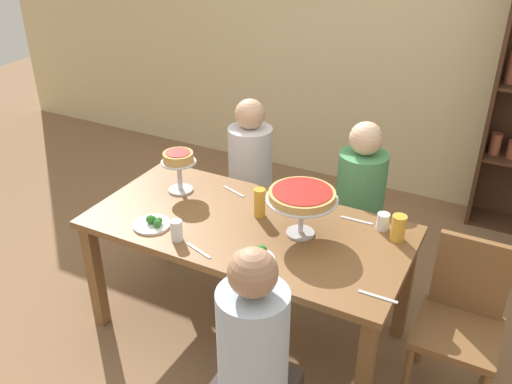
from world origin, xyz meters
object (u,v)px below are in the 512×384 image
(cutlery_knife_near, at_px, (198,251))
(cutlery_knife_far, at_px, (378,297))
(deep_dish_pizza_stand, at_px, (302,198))
(diner_near_right, at_px, (253,377))
(diner_far_left, at_px, (250,189))
(water_glass_clear_near, at_px, (177,230))
(personal_pizza_stand, at_px, (179,162))
(beer_glass_amber_short, at_px, (398,228))
(salad_plate_near_diner, at_px, (153,223))
(salad_plate_far_diner, at_px, (256,257))
(diner_far_right, at_px, (358,219))
(beer_glass_amber_tall, at_px, (260,203))
(water_glass_clear_far, at_px, (383,222))
(cutlery_fork_near, at_px, (234,191))
(cutlery_fork_far, at_px, (357,220))
(chair_head_east, at_px, (461,316))
(dining_table, at_px, (248,238))

(cutlery_knife_near, xyz_separation_m, cutlery_knife_far, (0.90, 0.07, 0.00))
(deep_dish_pizza_stand, bearing_deg, diner_near_right, -80.61)
(diner_far_left, relative_size, cutlery_knife_near, 6.39)
(water_glass_clear_near, bearing_deg, personal_pizza_stand, 122.67)
(beer_glass_amber_short, bearing_deg, diner_near_right, -109.39)
(salad_plate_near_diner, relative_size, salad_plate_far_diner, 0.97)
(personal_pizza_stand, relative_size, cutlery_knife_far, 1.41)
(diner_far_right, height_order, salad_plate_far_diner, diner_far_right)
(salad_plate_near_diner, distance_m, water_glass_clear_near, 0.20)
(salad_plate_far_diner, xyz_separation_m, beer_glass_amber_tall, (-0.18, 0.38, 0.06))
(personal_pizza_stand, bearing_deg, diner_far_right, 31.35)
(water_glass_clear_near, distance_m, water_glass_clear_far, 1.09)
(cutlery_knife_far, bearing_deg, cutlery_fork_near, 152.30)
(deep_dish_pizza_stand, distance_m, cutlery_knife_near, 0.59)
(salad_plate_near_diner, xyz_separation_m, cutlery_fork_far, (0.96, 0.56, -0.01))
(diner_near_right, relative_size, chair_head_east, 1.32)
(diner_far_left, distance_m, beer_glass_amber_tall, 0.83)
(chair_head_east, distance_m, salad_plate_near_diner, 1.65)
(diner_far_left, bearing_deg, salad_plate_far_diner, 29.55)
(salad_plate_near_diner, bearing_deg, cutlery_knife_far, -0.63)
(salad_plate_far_diner, bearing_deg, beer_glass_amber_short, 41.81)
(diner_far_right, distance_m, deep_dish_pizza_stand, 0.83)
(diner_far_right, relative_size, water_glass_clear_far, 12.26)
(dining_table, relative_size, chair_head_east, 2.01)
(cutlery_knife_near, height_order, cutlery_knife_far, same)
(diner_near_right, relative_size, cutlery_fork_near, 6.39)
(diner_near_right, bearing_deg, salad_plate_near_diner, 61.18)
(salad_plate_far_diner, xyz_separation_m, water_glass_clear_far, (0.47, 0.56, 0.02))
(salad_plate_far_diner, distance_m, cutlery_fork_near, 0.71)
(salad_plate_far_diner, bearing_deg, deep_dish_pizza_stand, 73.19)
(beer_glass_amber_tall, xyz_separation_m, beer_glass_amber_short, (0.74, 0.12, -0.01))
(dining_table, relative_size, salad_plate_far_diner, 8.36)
(cutlery_fork_near, bearing_deg, beer_glass_amber_tall, 165.60)
(diner_far_right, height_order, chair_head_east, diner_far_right)
(cutlery_knife_near, bearing_deg, deep_dish_pizza_stand, 62.61)
(deep_dish_pizza_stand, distance_m, personal_pizza_stand, 0.84)
(salad_plate_far_diner, bearing_deg, personal_pizza_stand, 150.15)
(salad_plate_far_diner, relative_size, beer_glass_amber_tall, 1.27)
(cutlery_fork_far, bearing_deg, salad_plate_near_diner, 29.07)
(diner_far_right, bearing_deg, salad_plate_near_diner, -41.03)
(diner_far_right, distance_m, personal_pizza_stand, 1.19)
(dining_table, distance_m, beer_glass_amber_short, 0.81)
(beer_glass_amber_tall, bearing_deg, cutlery_fork_far, 21.60)
(diner_near_right, height_order, chair_head_east, diner_near_right)
(diner_far_right, height_order, cutlery_knife_near, diner_far_right)
(diner_near_right, height_order, water_glass_clear_far, diner_near_right)
(cutlery_knife_near, distance_m, cutlery_knife_far, 0.91)
(beer_glass_amber_short, relative_size, water_glass_clear_near, 1.25)
(cutlery_knife_far, bearing_deg, water_glass_clear_far, 104.32)
(diner_far_left, relative_size, personal_pizza_stand, 4.53)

